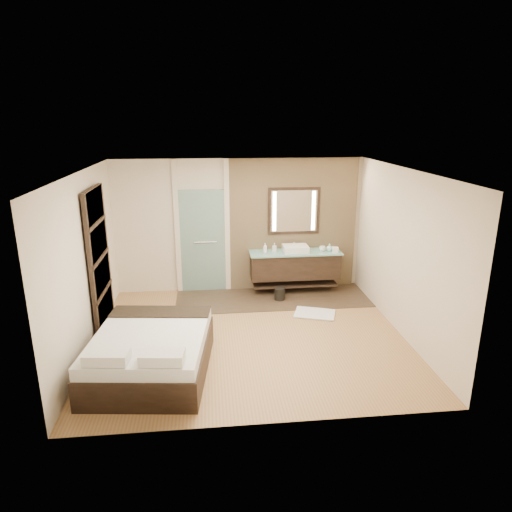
{
  "coord_description": "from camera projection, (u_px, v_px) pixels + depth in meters",
  "views": [
    {
      "loc": [
        -0.64,
        -6.77,
        3.46
      ],
      "look_at": [
        0.16,
        0.6,
        1.2
      ],
      "focal_mm": 32.0,
      "sensor_mm": 36.0,
      "label": 1
    }
  ],
  "objects": [
    {
      "name": "cup",
      "position": [
        322.0,
        249.0,
        9.23
      ],
      "size": [
        0.14,
        0.14,
        0.1
      ],
      "primitive_type": "imported",
      "rotation": [
        0.0,
        0.0,
        -0.17
      ],
      "color": "white",
      "rests_on": "vanity"
    },
    {
      "name": "tissue_box",
      "position": [
        335.0,
        250.0,
        9.15
      ],
      "size": [
        0.14,
        0.14,
        0.1
      ],
      "primitive_type": "cube",
      "rotation": [
        0.0,
        0.0,
        -0.18
      ],
      "color": "white",
      "rests_on": "vanity"
    },
    {
      "name": "shoji_partition",
      "position": [
        100.0,
        260.0,
        7.48
      ],
      "size": [
        0.06,
        1.2,
        2.4
      ],
      "color": "black",
      "rests_on": "floor"
    },
    {
      "name": "waste_bin",
      "position": [
        280.0,
        294.0,
        8.97
      ],
      "size": [
        0.22,
        0.22,
        0.25
      ],
      "primitive_type": "cylinder",
      "rotation": [
        0.0,
        0.0,
        -0.09
      ],
      "color": "black",
      "rests_on": "floor"
    },
    {
      "name": "vanity",
      "position": [
        295.0,
        265.0,
        9.28
      ],
      "size": [
        1.85,
        0.55,
        0.88
      ],
      "color": "black",
      "rests_on": "stone_wall"
    },
    {
      "name": "frosted_door",
      "position": [
        203.0,
        237.0,
        9.2
      ],
      "size": [
        1.1,
        0.12,
        2.7
      ],
      "color": "#AAD7CF",
      "rests_on": "floor"
    },
    {
      "name": "soap_bottle_b",
      "position": [
        274.0,
        247.0,
        9.17
      ],
      "size": [
        0.1,
        0.1,
        0.18
      ],
      "primitive_type": "imported",
      "rotation": [
        0.0,
        0.0,
        -0.34
      ],
      "color": "#B2B2B2",
      "rests_on": "vanity"
    },
    {
      "name": "soap_bottle_c",
      "position": [
        329.0,
        247.0,
        9.22
      ],
      "size": [
        0.14,
        0.14,
        0.15
      ],
      "primitive_type": "imported",
      "rotation": [
        0.0,
        0.0,
        0.2
      ],
      "color": "#AEDBD6",
      "rests_on": "vanity"
    },
    {
      "name": "floor",
      "position": [
        250.0,
        336.0,
        7.52
      ],
      "size": [
        5.0,
        5.0,
        0.0
      ],
      "primitive_type": "plane",
      "color": "#986740",
      "rests_on": "ground"
    },
    {
      "name": "stone_wall",
      "position": [
        293.0,
        225.0,
        9.34
      ],
      "size": [
        2.6,
        0.08,
        2.7
      ],
      "primitive_type": "cube",
      "color": "tan",
      "rests_on": "floor"
    },
    {
      "name": "bath_mat",
      "position": [
        315.0,
        313.0,
        8.35
      ],
      "size": [
        0.85,
        0.71,
        0.02
      ],
      "primitive_type": "cube",
      "rotation": [
        0.0,
        0.0,
        -0.34
      ],
      "color": "silver",
      "rests_on": "floor"
    },
    {
      "name": "bed",
      "position": [
        151.0,
        353.0,
        6.37
      ],
      "size": [
        1.76,
        2.1,
        0.74
      ],
      "rotation": [
        0.0,
        0.0,
        -0.12
      ],
      "color": "black",
      "rests_on": "floor"
    },
    {
      "name": "tile_strip",
      "position": [
        272.0,
        298.0,
        9.1
      ],
      "size": [
        3.8,
        1.3,
        0.01
      ],
      "primitive_type": "cube",
      "color": "#33281C",
      "rests_on": "floor"
    },
    {
      "name": "soap_bottle_a",
      "position": [
        265.0,
        248.0,
        9.09
      ],
      "size": [
        0.1,
        0.1,
        0.2
      ],
      "primitive_type": "imported",
      "rotation": [
        0.0,
        0.0,
        -0.31
      ],
      "color": "white",
      "rests_on": "vanity"
    },
    {
      "name": "mirror_unit",
      "position": [
        294.0,
        211.0,
        9.2
      ],
      "size": [
        1.06,
        0.04,
        0.96
      ],
      "color": "black",
      "rests_on": "stone_wall"
    }
  ]
}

